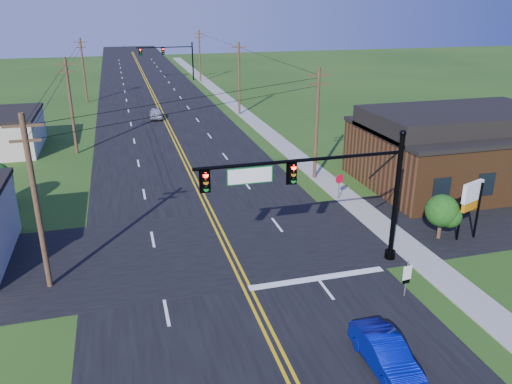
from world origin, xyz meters
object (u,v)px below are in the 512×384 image
object	(u,v)px
stop_sign	(339,182)
blue_car	(385,354)
signal_mast_far	(169,55)
signal_mast_main	(320,188)
route_sign	(407,276)

from	to	relation	value
stop_sign	blue_car	bearing A→B (deg)	-121.99
signal_mast_far	stop_sign	distance (m)	63.31
signal_mast_main	blue_car	distance (m)	9.06
stop_sign	signal_mast_main	bearing A→B (deg)	-134.23
signal_mast_far	route_sign	world-z (taller)	signal_mast_far
route_sign	signal_mast_far	bearing A→B (deg)	85.36
signal_mast_main	route_sign	bearing A→B (deg)	-49.67
blue_car	stop_sign	bearing A→B (deg)	71.59
signal_mast_main	blue_car	world-z (taller)	signal_mast_main
signal_mast_main	signal_mast_far	xyz separation A→B (m)	(0.10, 72.00, -0.20)
blue_car	stop_sign	xyz separation A→B (m)	(5.72, 17.05, 0.80)
signal_mast_main	signal_mast_far	bearing A→B (deg)	89.92
signal_mast_far	route_sign	bearing A→B (deg)	-87.68
signal_mast_far	signal_mast_main	bearing A→B (deg)	-90.08
signal_mast_main	route_sign	size ratio (longest dim) A/B	5.65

